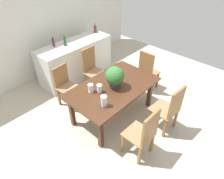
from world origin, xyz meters
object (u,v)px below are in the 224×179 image
object	(u,v)px
chair_far_right	(92,68)
crystal_vase_left	(99,88)
crystal_vase_center_near	(104,100)
wine_bottle_clear	(95,29)
flower_centerpiece	(115,77)
kitchen_counter	(76,60)
chair_far_left	(65,84)
dining_table	(113,90)
chair_near_left	(144,133)
chair_near_right	(170,108)
wine_bottle_green	(65,41)
crystal_vase_right	(91,87)
wine_glass	(113,69)
wine_bottle_tall	(53,43)
chair_foot_end	(147,70)

from	to	relation	value
chair_far_right	crystal_vase_left	size ratio (longest dim) A/B	6.61
crystal_vase_center_near	wine_bottle_clear	distance (m)	2.82
flower_centerpiece	kitchen_counter	bearing A→B (deg)	75.63
chair_far_left	dining_table	bearing A→B (deg)	-73.59
chair_near_left	kitchen_counter	xyz separation A→B (m)	(0.89, 2.83, -0.08)
chair_near_right	crystal_vase_center_near	size ratio (longest dim) A/B	4.92
wine_bottle_green	kitchen_counter	bearing A→B (deg)	-3.51
crystal_vase_right	wine_bottle_clear	world-z (taller)	wine_bottle_clear
wine_glass	crystal_vase_left	bearing A→B (deg)	-158.81
chair_far_left	wine_bottle_clear	world-z (taller)	wine_bottle_clear
crystal_vase_right	crystal_vase_center_near	bearing A→B (deg)	-103.93
chair_near_left	wine_bottle_tall	distance (m)	3.10
chair_near_left	crystal_vase_center_near	xyz separation A→B (m)	(-0.11, 0.79, 0.31)
chair_foot_end	wine_bottle_clear	xyz separation A→B (m)	(0.10, 1.87, 0.50)
crystal_vase_left	crystal_vase_right	world-z (taller)	crystal_vase_right
wine_glass	wine_bottle_clear	bearing A→B (deg)	57.95
chair_foot_end	crystal_vase_right	xyz separation A→B (m)	(-1.63, 0.20, 0.28)
wine_bottle_tall	chair_foot_end	bearing A→B (deg)	-58.95
chair_foot_end	wine_bottle_tall	bearing A→B (deg)	30.28
wine_glass	wine_bottle_tall	bearing A→B (deg)	101.04
dining_table	flower_centerpiece	xyz separation A→B (m)	(0.02, -0.03, 0.34)
chair_far_right	crystal_vase_left	bearing A→B (deg)	-127.20
dining_table	wine_bottle_green	world-z (taller)	wine_bottle_green
chair_far_left	crystal_vase_center_near	size ratio (longest dim) A/B	4.44
chair_far_right	chair_foot_end	distance (m)	1.33
dining_table	chair_far_left	distance (m)	1.13
chair_far_right	crystal_vase_center_near	xyz separation A→B (m)	(-0.93, -1.32, 0.31)
dining_table	chair_far_right	world-z (taller)	chair_far_right
wine_bottle_tall	crystal_vase_right	bearing A→B (deg)	-103.81
chair_near_left	wine_bottle_clear	size ratio (longest dim) A/B	4.19
chair_far_right	dining_table	bearing A→B (deg)	-112.70
kitchen_counter	wine_bottle_green	world-z (taller)	wine_bottle_green
kitchen_counter	wine_bottle_green	distance (m)	0.65
chair_near_right	wine_glass	distance (m)	1.42
chair_foot_end	wine_glass	xyz separation A→B (m)	(-0.87, 0.32, 0.29)
chair_near_right	crystal_vase_left	xyz separation A→B (m)	(-0.70, 1.13, 0.28)
dining_table	chair_foot_end	world-z (taller)	chair_foot_end
flower_centerpiece	chair_near_right	bearing A→B (deg)	-69.54
chair_far_right	chair_far_left	size ratio (longest dim) A/B	1.13
chair_near_right	chair_near_left	bearing A→B (deg)	3.86
crystal_vase_right	wine_bottle_tall	xyz separation A→B (m)	(0.44, 1.78, 0.22)
chair_far_left	flower_centerpiece	world-z (taller)	flower_centerpiece
wine_bottle_clear	crystal_vase_right	bearing A→B (deg)	-135.95
chair_foot_end	kitchen_counter	xyz separation A→B (m)	(-0.74, 1.77, -0.09)
kitchen_counter	dining_table	bearing A→B (deg)	-105.07
dining_table	wine_bottle_green	size ratio (longest dim) A/B	6.29
wine_bottle_tall	chair_far_left	bearing A→B (deg)	-115.69
flower_centerpiece	wine_glass	size ratio (longest dim) A/B	2.88
chair_far_left	chair_near_left	distance (m)	2.10
chair_foot_end	kitchen_counter	world-z (taller)	chair_foot_end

